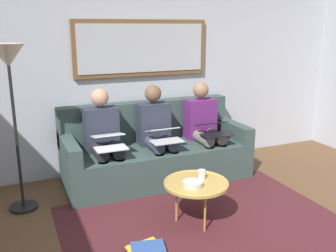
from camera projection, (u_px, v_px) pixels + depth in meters
The scene contains 15 objects.
wall_rear at pixel (140, 68), 4.80m from camera, with size 6.00×0.12×2.60m, color #B7BCC6.
area_rug at pixel (203, 223), 3.58m from camera, with size 2.60×1.80×0.01m, color #4C1E23.
couch at pixel (155, 153), 4.63m from camera, with size 2.20×0.90×0.90m.
framed_mirror at pixel (142, 48), 4.65m from camera, with size 1.72×0.05×0.68m.
coffee_table at pixel (196, 184), 3.50m from camera, with size 0.61×0.61×0.42m.
cup at pixel (202, 174), 3.57m from camera, with size 0.07×0.07×0.09m, color silver.
bowl at pixel (193, 184), 3.40m from camera, with size 0.18×0.18×0.05m, color beige.
person_left at pixel (204, 125), 4.73m from camera, with size 0.38×0.58×1.14m.
laptop_black at pixel (214, 129), 4.51m from camera, with size 0.36×0.34×0.15m.
person_middle at pixel (156, 131), 4.49m from camera, with size 0.38×0.58×1.14m.
laptop_silver at pixel (164, 135), 4.27m from camera, with size 0.36×0.33×0.14m.
person_right at pixel (104, 137), 4.25m from camera, with size 0.38×0.58×1.14m.
laptop_white at pixel (109, 141), 4.02m from camera, with size 0.34×0.34×0.14m.
magazine_stack at pixel (146, 249), 3.13m from camera, with size 0.34×0.27×0.04m.
standing_lamp at pixel (10, 75), 3.53m from camera, with size 0.32×0.32×1.66m.
Camera 1 is at (1.58, 1.98, 1.81)m, focal length 40.34 mm.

